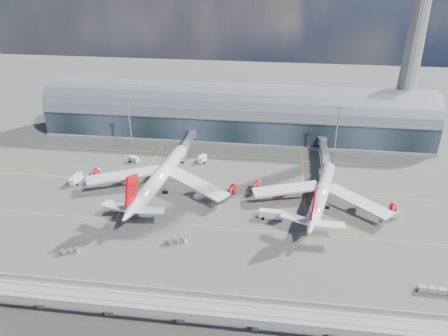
# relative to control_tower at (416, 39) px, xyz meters

# --- Properties ---
(ground) EXTENTS (500.00, 500.00, 0.00)m
(ground) POSITION_rel_control_tower_xyz_m (-85.00, -83.00, -51.64)
(ground) COLOR #474744
(ground) RESTS_ON ground
(taxi_lines) EXTENTS (200.00, 80.12, 0.01)m
(taxi_lines) POSITION_rel_control_tower_xyz_m (-85.00, -60.89, -51.63)
(taxi_lines) COLOR gold
(taxi_lines) RESTS_ON ground
(terminal) EXTENTS (200.00, 30.00, 28.00)m
(terminal) POSITION_rel_control_tower_xyz_m (-85.00, -5.01, -40.30)
(terminal) COLOR #1C2930
(terminal) RESTS_ON ground
(control_tower) EXTENTS (19.00, 19.00, 103.00)m
(control_tower) POSITION_rel_control_tower_xyz_m (0.00, 0.00, 0.00)
(control_tower) COLOR gray
(control_tower) RESTS_ON ground
(guideway) EXTENTS (220.00, 8.50, 7.20)m
(guideway) POSITION_rel_control_tower_xyz_m (-85.00, -138.00, -46.34)
(guideway) COLOR gray
(guideway) RESTS_ON ground
(floodlight_mast_left) EXTENTS (3.00, 0.70, 25.70)m
(floodlight_mast_left) POSITION_rel_control_tower_xyz_m (-135.00, -28.00, -38.00)
(floodlight_mast_left) COLOR gray
(floodlight_mast_left) RESTS_ON ground
(floodlight_mast_right) EXTENTS (3.00, 0.70, 25.70)m
(floodlight_mast_right) POSITION_rel_control_tower_xyz_m (-35.00, -28.00, -38.00)
(floodlight_mast_right) COLOR gray
(floodlight_mast_right) RESTS_ON ground
(airliner_left) EXTENTS (64.05, 67.35, 20.51)m
(airliner_left) POSITION_rel_control_tower_xyz_m (-109.40, -69.58, -45.78)
(airliner_left) COLOR white
(airliner_left) RESTS_ON ground
(airliner_right) EXTENTS (55.70, 58.29, 18.62)m
(airliner_right) POSITION_rel_control_tower_xyz_m (-43.95, -72.20, -46.81)
(airliner_right) COLOR white
(airliner_right) RESTS_ON ground
(jet_bridge_left) EXTENTS (4.40, 28.00, 7.25)m
(jet_bridge_left) POSITION_rel_control_tower_xyz_m (-105.66, -29.88, -46.46)
(jet_bridge_left) COLOR gray
(jet_bridge_left) RESTS_ON ground
(jet_bridge_right) EXTENTS (4.40, 32.00, 7.25)m
(jet_bridge_right) POSITION_rel_control_tower_xyz_m (-40.13, -31.82, -46.46)
(jet_bridge_right) COLOR gray
(jet_bridge_right) RESTS_ON ground
(service_truck_0) EXTENTS (3.23, 7.87, 3.18)m
(service_truck_0) POSITION_rel_control_tower_xyz_m (-146.75, -67.58, -49.99)
(service_truck_0) COLOR silver
(service_truck_0) RESTS_ON ground
(service_truck_1) EXTENTS (5.37, 2.91, 3.03)m
(service_truck_1) POSITION_rel_control_tower_xyz_m (-120.25, -87.13, -50.11)
(service_truck_1) COLOR silver
(service_truck_1) RESTS_ON ground
(service_truck_2) EXTENTS (9.26, 3.32, 3.30)m
(service_truck_2) POSITION_rel_control_tower_xyz_m (-62.68, -84.45, -49.92)
(service_truck_2) COLOR silver
(service_truck_2) RESTS_ON ground
(service_truck_3) EXTENTS (3.05, 6.47, 3.04)m
(service_truck_3) POSITION_rel_control_tower_xyz_m (-17.32, -75.99, -50.08)
(service_truck_3) COLOR silver
(service_truck_3) RESTS_ON ground
(service_truck_4) EXTENTS (3.67, 5.81, 3.12)m
(service_truck_4) POSITION_rel_control_tower_xyz_m (-96.66, -40.48, -50.06)
(service_truck_4) COLOR silver
(service_truck_4) RESTS_ON ground
(service_truck_5) EXTENTS (5.47, 4.05, 2.48)m
(service_truck_5) POSITION_rel_control_tower_xyz_m (-128.73, -44.33, -50.37)
(service_truck_5) COLOR silver
(service_truck_5) RESTS_ON ground
(cargo_train_0) EXTENTS (6.58, 3.82, 1.47)m
(cargo_train_0) POSITION_rel_control_tower_xyz_m (-127.92, -114.01, -50.87)
(cargo_train_0) COLOR gray
(cargo_train_0) RESTS_ON ground
(cargo_train_1) EXTENTS (7.43, 4.10, 1.65)m
(cargo_train_1) POSITION_rel_control_tower_xyz_m (-94.39, -103.93, -50.78)
(cargo_train_1) COLOR gray
(cargo_train_1) RESTS_ON ground
(cargo_train_2) EXTENTS (10.98, 2.28, 1.82)m
(cargo_train_2) POSITION_rel_control_tower_xyz_m (-13.47, -117.82, -50.69)
(cargo_train_2) COLOR gray
(cargo_train_2) RESTS_ON ground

